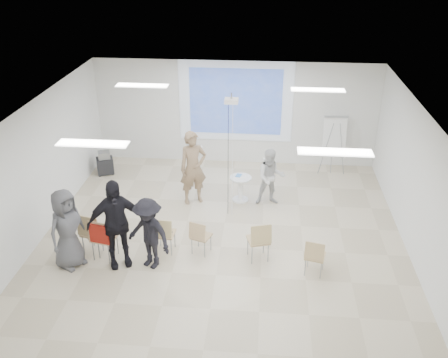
# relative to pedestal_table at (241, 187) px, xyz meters

# --- Properties ---
(floor) EXTENTS (8.00, 9.00, 0.10)m
(floor) POSITION_rel_pedestal_table_xyz_m (-0.30, -2.12, -0.43)
(floor) COLOR beige
(floor) RESTS_ON ground
(ceiling) EXTENTS (8.00, 9.00, 0.10)m
(ceiling) POSITION_rel_pedestal_table_xyz_m (-0.30, -2.12, 2.67)
(ceiling) COLOR white
(ceiling) RESTS_ON wall_back
(wall_back) EXTENTS (8.00, 0.10, 3.00)m
(wall_back) POSITION_rel_pedestal_table_xyz_m (-0.30, 2.43, 1.12)
(wall_back) COLOR silver
(wall_back) RESTS_ON floor
(wall_left) EXTENTS (0.10, 9.00, 3.00)m
(wall_left) POSITION_rel_pedestal_table_xyz_m (-4.35, -2.12, 1.12)
(wall_left) COLOR silver
(wall_left) RESTS_ON floor
(wall_right) EXTENTS (0.10, 9.00, 3.00)m
(wall_right) POSITION_rel_pedestal_table_xyz_m (3.75, -2.12, 1.12)
(wall_right) COLOR silver
(wall_right) RESTS_ON floor
(projection_halo) EXTENTS (3.20, 0.01, 2.30)m
(projection_halo) POSITION_rel_pedestal_table_xyz_m (-0.30, 2.37, 1.47)
(projection_halo) COLOR silver
(projection_halo) RESTS_ON wall_back
(projection_image) EXTENTS (2.60, 0.01, 1.90)m
(projection_image) POSITION_rel_pedestal_table_xyz_m (-0.30, 2.35, 1.47)
(projection_image) COLOR #3759BD
(projection_image) RESTS_ON wall_back
(pedestal_table) EXTENTS (0.67, 0.67, 0.68)m
(pedestal_table) POSITION_rel_pedestal_table_xyz_m (0.00, 0.00, 0.00)
(pedestal_table) COLOR white
(pedestal_table) RESTS_ON floor
(player_left) EXTENTS (0.92, 0.81, 2.12)m
(player_left) POSITION_rel_pedestal_table_xyz_m (-1.17, -0.15, 0.68)
(player_left) COLOR #907458
(player_left) RESTS_ON floor
(player_right) EXTENTS (0.86, 0.73, 1.61)m
(player_right) POSITION_rel_pedestal_table_xyz_m (0.74, -0.07, 0.43)
(player_right) COLOR silver
(player_right) RESTS_ON floor
(controller_left) EXTENTS (0.08, 0.12, 0.04)m
(controller_left) POSITION_rel_pedestal_table_xyz_m (-0.99, 0.10, 1.02)
(controller_left) COLOR white
(controller_left) RESTS_ON player_left
(controller_right) EXTENTS (0.05, 0.11, 0.04)m
(controller_right) POSITION_rel_pedestal_table_xyz_m (0.56, 0.18, 0.71)
(controller_right) COLOR white
(controller_right) RESTS_ON player_right
(chair_far_left) EXTENTS (0.56, 0.58, 0.98)m
(chair_far_left) POSITION_rel_pedestal_table_xyz_m (-2.94, -2.62, 0.20)
(chair_far_left) COLOR tan
(chair_far_left) RESTS_ON floor
(chair_left_mid) EXTENTS (0.54, 0.57, 0.96)m
(chair_left_mid) POSITION_rel_pedestal_table_xyz_m (-2.68, -2.79, 0.19)
(chair_left_mid) COLOR tan
(chair_left_mid) RESTS_ON floor
(chair_left_inner) EXTENTS (0.42, 0.45, 0.85)m
(chair_left_inner) POSITION_rel_pedestal_table_xyz_m (-1.46, -2.44, 0.13)
(chair_left_inner) COLOR tan
(chair_left_inner) RESTS_ON floor
(chair_center) EXTENTS (0.48, 0.50, 0.79)m
(chair_center) POSITION_rel_pedestal_table_xyz_m (-0.71, -2.41, 0.09)
(chair_center) COLOR tan
(chair_center) RESTS_ON floor
(chair_right_inner) EXTENTS (0.54, 0.56, 0.91)m
(chair_right_inner) POSITION_rel_pedestal_table_xyz_m (0.53, -2.54, 0.16)
(chair_right_inner) COLOR tan
(chair_right_inner) RESTS_ON floor
(chair_right_far) EXTENTS (0.47, 0.49, 0.81)m
(chair_right_far) POSITION_rel_pedestal_table_xyz_m (1.63, -2.93, 0.10)
(chair_right_far) COLOR tan
(chair_right_far) RESTS_ON floor
(red_jacket) EXTENTS (0.43, 0.19, 0.40)m
(red_jacket) POSITION_rel_pedestal_table_xyz_m (-2.66, -2.93, 0.34)
(red_jacket) COLOR #A71F14
(red_jacket) RESTS_ON chair_left_mid
(laptop) EXTENTS (0.32, 0.24, 0.02)m
(laptop) POSITION_rel_pedestal_table_xyz_m (-1.45, -2.34, 0.08)
(laptop) COLOR black
(laptop) RESTS_ON chair_left_inner
(audience_left) EXTENTS (1.48, 1.23, 2.19)m
(audience_left) POSITION_rel_pedestal_table_xyz_m (-2.32, -2.90, 0.72)
(audience_left) COLOR black
(audience_left) RESTS_ON floor
(audience_mid) EXTENTS (1.29, 1.06, 1.75)m
(audience_mid) POSITION_rel_pedestal_table_xyz_m (-1.66, -2.91, 0.50)
(audience_mid) COLOR black
(audience_mid) RESTS_ON floor
(audience_outer) EXTENTS (1.01, 1.12, 1.92)m
(audience_outer) POSITION_rel_pedestal_table_xyz_m (-3.28, -3.02, 0.58)
(audience_outer) COLOR #57575C
(audience_outer) RESTS_ON floor
(flipchart_easel) EXTENTS (0.74, 0.56, 1.71)m
(flipchart_easel) POSITION_rel_pedestal_table_xyz_m (2.45, 1.78, 0.88)
(flipchart_easel) COLOR gray
(flipchart_easel) RESTS_ON floor
(av_cart) EXTENTS (0.55, 0.50, 0.67)m
(av_cart) POSITION_rel_pedestal_table_xyz_m (-3.88, 1.22, -0.07)
(av_cart) COLOR black
(av_cart) RESTS_ON floor
(ceiling_projector) EXTENTS (0.30, 0.25, 3.00)m
(ceiling_projector) POSITION_rel_pedestal_table_xyz_m (-0.20, -0.63, 2.31)
(ceiling_projector) COLOR white
(ceiling_projector) RESTS_ON ceiling
(fluor_panel_nw) EXTENTS (1.20, 0.30, 0.02)m
(fluor_panel_nw) POSITION_rel_pedestal_table_xyz_m (-2.30, -0.12, 2.59)
(fluor_panel_nw) COLOR white
(fluor_panel_nw) RESTS_ON ceiling
(fluor_panel_ne) EXTENTS (1.20, 0.30, 0.02)m
(fluor_panel_ne) POSITION_rel_pedestal_table_xyz_m (1.70, -0.12, 2.59)
(fluor_panel_ne) COLOR white
(fluor_panel_ne) RESTS_ON ceiling
(fluor_panel_sw) EXTENTS (1.20, 0.30, 0.02)m
(fluor_panel_sw) POSITION_rel_pedestal_table_xyz_m (-2.30, -3.62, 2.59)
(fluor_panel_sw) COLOR white
(fluor_panel_sw) RESTS_ON ceiling
(fluor_panel_se) EXTENTS (1.20, 0.30, 0.02)m
(fluor_panel_se) POSITION_rel_pedestal_table_xyz_m (1.70, -3.62, 2.59)
(fluor_panel_se) COLOR white
(fluor_panel_se) RESTS_ON ceiling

